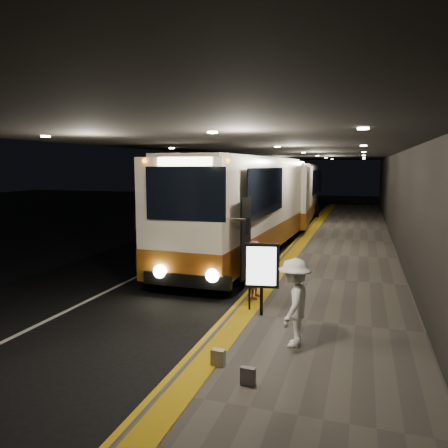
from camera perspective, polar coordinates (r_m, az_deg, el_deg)
The scene contains 16 objects.
ground at distance 14.89m, azimuth -4.80°, elevation -7.23°, with size 90.00×90.00×0.00m, color black.
lane_line_white at distance 20.07m, azimuth -4.10°, elevation -3.34°, with size 0.12×50.00×0.01m, color silver.
kerb_stripe_yellow at distance 18.95m, azimuth 7.66°, elevation -4.04°, with size 0.18×50.00×0.01m, color gold.
sidewalk at distance 18.69m, azimuth 14.95°, elevation -4.18°, with size 4.50×50.00×0.15m, color #514C44.
tactile_strip at distance 18.85m, azimuth 9.17°, elevation -3.67°, with size 0.50×50.00×0.01m, color gold.
terminal_wall at distance 18.37m, azimuth 22.31°, elevation 4.52°, with size 0.10×50.00×6.00m, color black.
support_columns at distance 18.74m, azimuth -4.44°, elevation 2.65°, with size 0.80×24.80×4.40m.
canopy at distance 18.56m, azimuth 8.38°, elevation 9.97°, with size 9.00×50.00×0.40m, color black.
coach_main at distance 18.22m, azimuth 2.75°, elevation 1.72°, with size 3.20×13.09×4.05m.
coach_second at distance 29.46m, azimuth 9.07°, elevation 3.66°, with size 3.17×12.31×3.83m.
passenger_boarding at distance 12.15m, azimuth 4.19°, elevation -5.97°, with size 0.59×0.39×1.62m, color #A34C54.
passenger_waiting_white at distance 9.09m, azimuth 9.16°, elevation -10.09°, with size 1.17×0.54×1.81m, color white.
bag_polka at distance 7.75m, azimuth 3.15°, elevation -19.23°, with size 0.25×0.11×0.30m, color black.
bag_plain at distance 8.38m, azimuth -0.76°, elevation -17.06°, with size 0.25×0.14×0.31m, color #BAB9AF.
info_sign at distance 10.69m, azimuth 4.95°, elevation -5.64°, with size 0.85×0.25×1.79m.
stanchion_post at distance 11.21m, azimuth 3.37°, elevation -8.22°, with size 0.05×0.05×1.20m, color black.
Camera 1 is at (5.54, -13.30, 3.79)m, focal length 35.00 mm.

